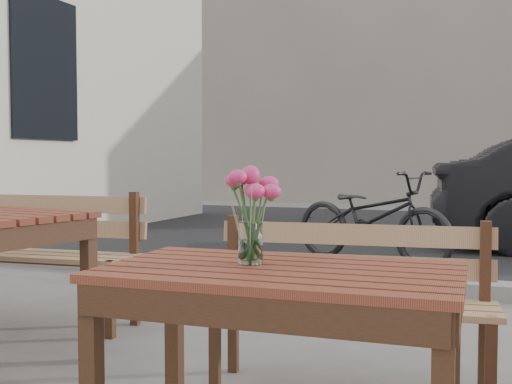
{
  "coord_description": "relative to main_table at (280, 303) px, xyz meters",
  "views": [
    {
      "loc": [
        0.47,
        -2.11,
        1.06
      ],
      "look_at": [
        -0.33,
        -0.08,
        0.95
      ],
      "focal_mm": 45.0,
      "sensor_mm": 36.0,
      "label": 1
    }
  ],
  "objects": [
    {
      "name": "main_bench",
      "position": [
        0.02,
        0.94,
        -0.11
      ],
      "size": [
        1.32,
        0.54,
        0.8
      ],
      "rotation": [
        0.0,
        0.0,
        0.12
      ],
      "color": "#9D7251",
      "rests_on": "ground"
    },
    {
      "name": "bicycle",
      "position": [
        -0.58,
        4.43,
        -0.12
      ],
      "size": [
        1.89,
        1.24,
        0.94
      ],
      "primitive_type": "imported",
      "rotation": [
        0.0,
        0.0,
        1.19
      ],
      "color": "black",
      "rests_on": "ground"
    },
    {
      "name": "second_bench",
      "position": [
        -2.14,
        1.4,
        -0.06
      ],
      "size": [
        1.43,
        0.54,
        0.87
      ],
      "rotation": [
        0.0,
        0.0,
        0.09
      ],
      "color": "#9D7251",
      "rests_on": "ground"
    },
    {
      "name": "main_table",
      "position": [
        0.0,
        0.0,
        0.0
      ],
      "size": [
        1.17,
        0.71,
        0.71
      ],
      "rotation": [
        0.0,
        0.0,
        0.04
      ],
      "color": "#5B2618",
      "rests_on": "ground"
    },
    {
      "name": "backdrop_buildings",
      "position": [
        0.38,
        14.56,
        3.01
      ],
      "size": [
        15.5,
        4.0,
        8.0
      ],
      "color": "gray",
      "rests_on": "ground"
    },
    {
      "name": "main_vase",
      "position": [
        -0.12,
        0.04,
        0.32
      ],
      "size": [
        0.18,
        0.18,
        0.33
      ],
      "color": "white",
      "rests_on": "main_table"
    },
    {
      "name": "street",
      "position": [
        0.21,
        5.23,
        -0.56
      ],
      "size": [
        30.0,
        8.12,
        0.12
      ],
      "color": "black",
      "rests_on": "ground"
    }
  ]
}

